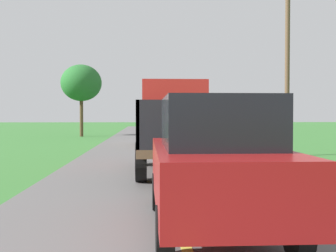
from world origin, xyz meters
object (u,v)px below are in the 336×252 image
(banana_truck_far, at_px, (161,120))
(utility_pole_roadside, at_px, (287,60))
(banana_truck_near, at_px, (176,124))
(roadside_tree_near_left, at_px, (81,83))
(following_car, at_px, (214,162))

(banana_truck_far, height_order, utility_pole_roadside, utility_pole_roadside)
(banana_truck_near, bearing_deg, utility_pole_roadside, 40.67)
(banana_truck_near, relative_size, banana_truck_far, 1.00)
(roadside_tree_near_left, bearing_deg, utility_pole_roadside, -55.69)
(banana_truck_near, xyz_separation_m, roadside_tree_near_left, (-6.23, 20.86, 2.88))
(banana_truck_far, xyz_separation_m, following_car, (0.09, -18.74, -0.40))
(banana_truck_near, distance_m, following_car, 6.95)
(banana_truck_near, height_order, roadside_tree_near_left, roadside_tree_near_left)
(banana_truck_far, relative_size, following_car, 1.42)
(following_car, bearing_deg, banana_truck_far, 90.26)
(utility_pole_roadside, height_order, following_car, utility_pole_roadside)
(roadside_tree_near_left, xyz_separation_m, following_car, (6.27, -27.79, -3.28))
(banana_truck_near, height_order, utility_pole_roadside, utility_pole_roadside)
(utility_pole_roadside, distance_m, following_car, 12.69)
(banana_truck_near, bearing_deg, banana_truck_far, 90.25)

